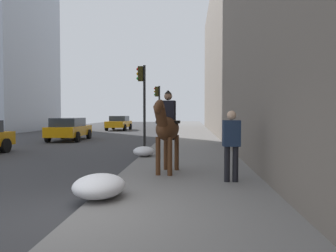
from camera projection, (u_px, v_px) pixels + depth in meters
sidewalk_slab at (186, 219)px, 5.49m from camera, size 120.00×3.71×0.12m
mounted_horse_near at (167, 127)px, 9.27m from camera, size 2.15×0.79×2.27m
pedestrian_greeting at (231, 141)px, 8.10m from camera, size 0.29×0.42×1.70m
car_mid_lane at (119, 123)px, 34.63m from camera, size 4.22×2.16×1.44m
car_far_lane at (69, 128)px, 21.63m from camera, size 4.49×2.14×1.44m
traffic_light_near_curb at (143, 93)px, 16.21m from camera, size 0.20×0.44×4.02m
traffic_light_far_curb at (158, 103)px, 24.14m from camera, size 0.20×0.44×3.67m
snow_pile_near at (99, 186)px, 6.62m from camera, size 1.30×1.00×0.45m
snow_pile_far at (144, 151)px, 12.97m from camera, size 1.05×0.81×0.36m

